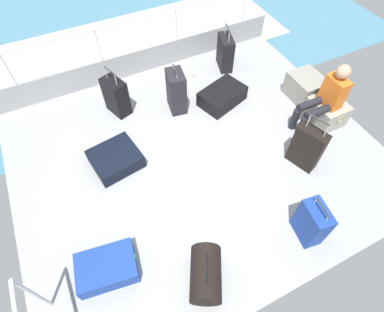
% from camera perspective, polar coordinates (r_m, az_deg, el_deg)
% --- Properties ---
extents(ground_plane, '(4.40, 5.20, 0.06)m').
position_cam_1_polar(ground_plane, '(4.64, 0.79, 0.28)').
color(ground_plane, '#939699').
extents(gunwale_port, '(0.06, 5.20, 0.45)m').
position_cam_1_polar(gunwale_port, '(5.93, -9.11, 17.01)').
color(gunwale_port, '#939699').
rests_on(gunwale_port, ground_plane).
extents(railing_port, '(0.04, 4.20, 1.02)m').
position_cam_1_polar(railing_port, '(5.62, -9.88, 21.57)').
color(railing_port, silver).
rests_on(railing_port, ground_plane).
extents(sea_wake, '(12.00, 12.00, 0.01)m').
position_cam_1_polar(sea_wake, '(7.40, -12.66, 19.14)').
color(sea_wake, teal).
rests_on(sea_wake, ground_plane).
extents(cargo_crate_0, '(0.59, 0.49, 0.40)m').
position_cam_1_polar(cargo_crate_0, '(5.66, 20.11, 11.82)').
color(cargo_crate_0, gray).
rests_on(cargo_crate_0, ground_plane).
extents(cargo_crate_1, '(0.57, 0.47, 0.37)m').
position_cam_1_polar(cargo_crate_1, '(5.36, 23.47, 7.52)').
color(cargo_crate_1, gray).
rests_on(cargo_crate_1, ground_plane).
extents(passenger_seated, '(0.34, 0.66, 1.07)m').
position_cam_1_polar(passenger_seated, '(5.01, 23.35, 9.89)').
color(passenger_seated, orange).
rests_on(passenger_seated, ground_plane).
extents(suitcase_0, '(0.41, 0.28, 0.69)m').
position_cam_1_polar(suitcase_0, '(3.98, 21.14, -11.36)').
color(suitcase_0, navy).
rests_on(suitcase_0, ground_plane).
extents(suitcase_1, '(0.49, 0.33, 0.80)m').
position_cam_1_polar(suitcase_1, '(5.95, 6.13, 18.38)').
color(suitcase_1, black).
rests_on(suitcase_1, ground_plane).
extents(suitcase_2, '(0.55, 0.72, 0.23)m').
position_cam_1_polar(suitcase_2, '(3.84, -15.39, -19.23)').
color(suitcase_2, navy).
rests_on(suitcase_2, ground_plane).
extents(suitcase_3, '(0.68, 0.73, 0.22)m').
position_cam_1_polar(suitcase_3, '(4.55, -13.87, -0.50)').
color(suitcase_3, black).
rests_on(suitcase_3, ground_plane).
extents(suitcase_4, '(0.45, 0.31, 0.90)m').
position_cam_1_polar(suitcase_4, '(4.53, 20.36, 1.44)').
color(suitcase_4, black).
rests_on(suitcase_4, ground_plane).
extents(suitcase_5, '(0.69, 0.85, 0.26)m').
position_cam_1_polar(suitcase_5, '(5.29, 5.57, 10.91)').
color(suitcase_5, black).
rests_on(suitcase_5, ground_plane).
extents(suitcase_6, '(0.42, 0.31, 0.79)m').
position_cam_1_polar(suitcase_6, '(5.02, -2.91, 11.76)').
color(suitcase_6, black).
rests_on(suitcase_6, ground_plane).
extents(suitcase_7, '(0.46, 0.36, 0.82)m').
position_cam_1_polar(suitcase_7, '(5.14, -13.78, 10.58)').
color(suitcase_7, black).
rests_on(suitcase_7, ground_plane).
extents(duffel_bag, '(0.68, 0.58, 0.50)m').
position_cam_1_polar(duffel_bag, '(3.64, 2.56, -20.86)').
color(duffel_bag, black).
rests_on(duffel_bag, ground_plane).
extents(paper_cup, '(0.08, 0.08, 0.10)m').
position_cam_1_polar(paper_cup, '(5.81, 0.00, 14.69)').
color(paper_cup, white).
rests_on(paper_cup, ground_plane).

